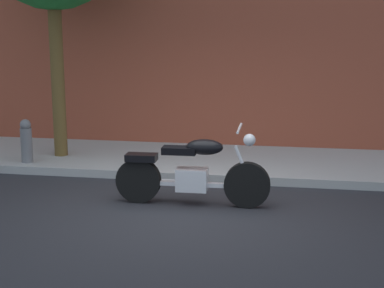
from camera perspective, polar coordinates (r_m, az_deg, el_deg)
name	(u,v)px	position (r m, az deg, el deg)	size (l,w,h in m)	color
ground_plane	(182,211)	(8.00, -1.00, -6.64)	(60.00, 60.00, 0.00)	#28282D
sidewalk	(210,161)	(10.52, 1.75, -1.74)	(23.97, 2.43, 0.14)	#A5A5A5
motorcycle	(192,173)	(8.14, -0.01, -2.92)	(2.21, 0.70, 1.15)	black
fire_hydrant	(27,145)	(10.51, -16.08, -0.05)	(0.20, 0.20, 0.91)	slate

